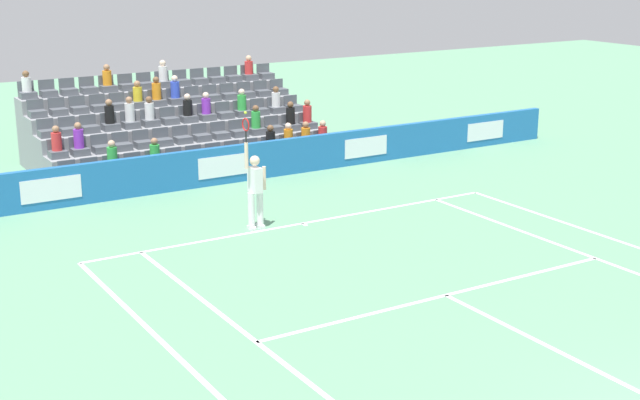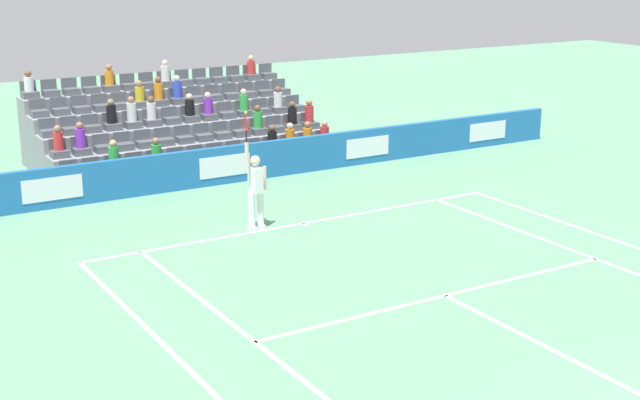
% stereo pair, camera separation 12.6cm
% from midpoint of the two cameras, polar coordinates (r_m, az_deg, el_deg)
% --- Properties ---
extents(line_baseline, '(10.97, 0.10, 0.01)m').
position_cam_midpoint_polar(line_baseline, '(21.93, -1.29, -1.49)').
color(line_baseline, white).
rests_on(line_baseline, ground).
extents(line_service, '(8.23, 0.10, 0.01)m').
position_cam_midpoint_polar(line_service, '(17.66, 7.75, -5.97)').
color(line_service, white).
rests_on(line_service, ground).
extents(line_centre_service, '(0.10, 6.40, 0.01)m').
position_cam_midpoint_polar(line_centre_service, '(15.53, 15.28, -9.55)').
color(line_centre_service, white).
rests_on(line_centre_service, ground).
extents(line_singles_sideline_left, '(0.10, 11.89, 0.01)m').
position_cam_midpoint_polar(line_singles_sideline_left, '(15.21, -3.46, -9.55)').
color(line_singles_sideline_left, white).
rests_on(line_singles_sideline_left, ground).
extents(line_singles_sideline_right, '(0.10, 11.89, 0.01)m').
position_cam_midpoint_polar(line_singles_sideline_right, '(20.10, 17.76, -3.88)').
color(line_singles_sideline_right, white).
rests_on(line_singles_sideline_right, ground).
extents(line_doubles_sideline_left, '(0.10, 11.89, 0.01)m').
position_cam_midpoint_polar(line_doubles_sideline_left, '(14.68, -8.27, -10.66)').
color(line_doubles_sideline_left, white).
rests_on(line_doubles_sideline_left, ground).
extents(line_centre_mark, '(0.10, 0.20, 0.01)m').
position_cam_midpoint_polar(line_centre_mark, '(21.85, -1.15, -1.55)').
color(line_centre_mark, white).
rests_on(line_centre_mark, ground).
extents(sponsor_barrier, '(24.20, 0.22, 1.07)m').
position_cam_midpoint_polar(sponsor_barrier, '(25.64, -6.34, 2.19)').
color(sponsor_barrier, '#1E66AD').
rests_on(sponsor_barrier, ground).
extents(tennis_player, '(0.53, 0.37, 2.85)m').
position_cam_midpoint_polar(tennis_player, '(21.33, -4.29, 0.74)').
color(tennis_player, white).
rests_on(tennis_player, ground).
extents(stadium_stand, '(8.68, 4.75, 2.97)m').
position_cam_midpoint_polar(stadium_stand, '(28.77, -9.38, 4.15)').
color(stadium_stand, gray).
rests_on(stadium_stand, ground).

